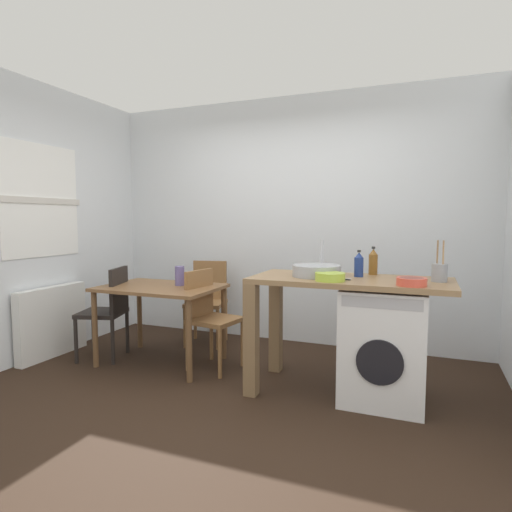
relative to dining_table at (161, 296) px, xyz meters
name	(u,v)px	position (x,y,z in m)	size (l,w,h in m)	color
ground_plane	(220,399)	(0.90, -0.54, -0.64)	(5.46, 5.46, 0.00)	black
wall_back	(290,221)	(0.90, 1.21, 0.71)	(4.60, 0.10, 2.70)	silver
wall_window_side	(11,221)	(-1.25, -0.54, 0.71)	(0.12, 3.80, 2.70)	silver
radiator	(52,322)	(-1.12, -0.24, -0.29)	(0.10, 0.80, 0.70)	white
dining_table	(161,296)	(0.00, 0.00, 0.00)	(1.10, 0.76, 0.74)	brown
chair_person_seat	(109,307)	(-0.55, -0.08, -0.14)	(0.50, 0.50, 0.90)	black
chair_opposite	(209,313)	(0.48, 0.06, -0.14)	(0.46, 0.46, 0.90)	olive
chair_spare_by_wall	(208,297)	(0.08, 0.77, -0.14)	(0.48, 0.48, 0.90)	olive
kitchen_counter	(323,297)	(1.57, -0.09, 0.12)	(1.50, 0.68, 0.92)	olive
washing_machine	(384,344)	(2.05, -0.09, -0.21)	(0.60, 0.61, 0.86)	white
sink_basin	(316,271)	(1.52, -0.09, 0.32)	(0.38, 0.38, 0.09)	#9EA0A5
tap	(322,257)	(1.52, 0.09, 0.42)	(0.02, 0.02, 0.28)	#B2B2B7
bottle_tall_green	(359,265)	(1.83, 0.01, 0.37)	(0.07, 0.07, 0.21)	navy
bottle_squat_brown	(373,262)	(1.92, 0.18, 0.38)	(0.07, 0.07, 0.23)	brown
mixing_bowl	(330,276)	(1.67, -0.29, 0.31)	(0.22, 0.22, 0.06)	#A8C63D
utensil_crock	(439,272)	(2.41, -0.04, 0.35)	(0.11, 0.11, 0.30)	gray
colander	(412,281)	(2.23, -0.31, 0.31)	(0.20, 0.20, 0.06)	#D84C38
vase	(180,276)	(0.15, 0.10, 0.19)	(0.09, 0.09, 0.19)	slate
scissors	(341,279)	(1.73, -0.19, 0.28)	(0.15, 0.06, 0.01)	#B2B2B7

